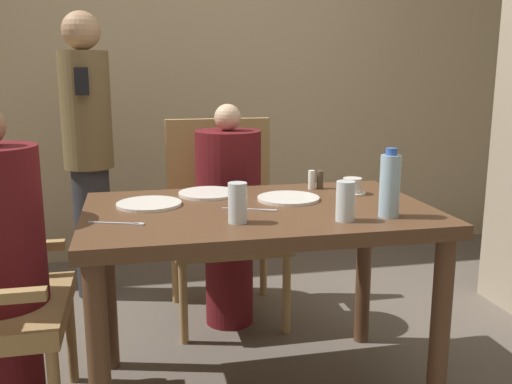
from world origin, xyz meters
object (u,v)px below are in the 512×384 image
Objects in this scene: chair_far_side at (224,212)px; glass_tall_mid at (345,201)px; plate_main_right at (208,193)px; water_bottle at (390,185)px; glass_tall_near at (238,203)px; diner_in_far_chair at (229,214)px; plate_main_left at (288,198)px; plate_dessert_center at (149,204)px; teacup_with_saucer at (352,187)px; standing_host at (88,148)px.

glass_tall_mid is at bearing -77.28° from chair_far_side.
plate_main_right is 1.79× the size of glass_tall_mid.
water_bottle is (0.57, -0.49, 0.11)m from plate_main_right.
glass_tall_near is at bearing 171.71° from glass_tall_mid.
diner_in_far_chair is 4.53× the size of plate_main_left.
plate_dessert_center is at bearing -150.16° from plate_main_right.
plate_main_right is 1.79× the size of glass_tall_near.
plate_dessert_center is at bearing -177.85° from teacup_with_saucer.
chair_far_side is 4.20× the size of water_bottle.
glass_tall_near is (-0.26, -0.30, 0.06)m from plate_main_left.
glass_tall_near and glass_tall_mid have the same top height.
plate_main_left is at bearing -79.03° from chair_far_side.
teacup_with_saucer is at bearing -10.60° from plate_main_right.
water_bottle reaches higher than plate_main_right.
plate_main_left is at bearing 129.56° from water_bottle.
glass_tall_mid is at bearing -8.29° from glass_tall_near.
water_bottle is (-0.02, -0.38, 0.08)m from teacup_with_saucer.
plate_main_left is 0.40m from glass_tall_near.
teacup_with_saucer is at bearing -51.10° from diner_in_far_chair.
chair_far_side is 9.15× the size of teacup_with_saucer.
teacup_with_saucer is (0.43, -0.69, 0.26)m from chair_far_side.
chair_far_side reaches higher than plate_main_right.
diner_in_far_chair is at bearing 114.44° from water_bottle.
teacup_with_saucer reaches higher than plate_dessert_center.
teacup_with_saucer is at bearing 2.15° from plate_dessert_center.
glass_tall_mid reaches higher than plate_main_right.
diner_in_far_chair is at bearing 103.80° from plate_main_left.
glass_tall_near is (0.28, -0.32, 0.06)m from plate_dessert_center.
water_bottle is (0.41, -0.91, 0.31)m from diner_in_far_chair.
plate_main_left is at bearing -53.26° from standing_host.
diner_in_far_chair is 10.02× the size of teacup_with_saucer.
plate_main_left is at bearing 48.90° from glass_tall_near.
plate_dessert_center is at bearing 156.83° from water_bottle.
standing_host is 1.82m from water_bottle.
plate_dessert_center is 1.79× the size of glass_tall_near.
diner_in_far_chair is 8.12× the size of glass_tall_mid.
water_bottle is (0.81, -0.35, 0.11)m from plate_dessert_center.
standing_host is at bearing 104.87° from plate_dessert_center.
diner_in_far_chair is 4.60× the size of water_bottle.
standing_host is at bearing 119.28° from plate_main_right.
glass_tall_near is at bearing -96.33° from chair_far_side.
glass_tall_mid reaches higher than plate_dessert_center.
diner_in_far_chair is 1.00m from glass_tall_mid.
plate_dessert_center is 0.74m from glass_tall_mid.
water_bottle is at bearing -23.17° from plate_dessert_center.
chair_far_side is at bearing 90.00° from diner_in_far_chair.
plate_main_right is at bearing -104.79° from chair_far_side.
plate_dessert_center is at bearing -118.91° from chair_far_side.
plate_dessert_center is (-0.24, -0.14, 0.00)m from plate_main_right.
teacup_with_saucer is (1.12, -1.06, -0.05)m from standing_host.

